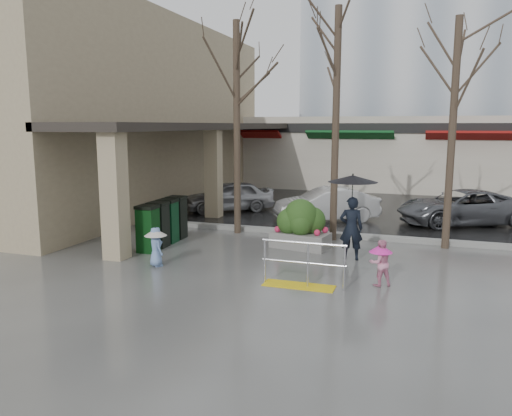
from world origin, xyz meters
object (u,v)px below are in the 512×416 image
Objects in this scene: tree_midwest at (337,68)px; car_c at (462,207)px; handrail at (302,270)px; child_blue at (156,243)px; tree_west at (237,76)px; woman at (352,208)px; child_pink at (380,260)px; car_a at (229,196)px; car_b at (327,204)px; news_boxes at (163,223)px; tree_mideast at (456,77)px; planter at (301,225)px.

car_c is at bearing 44.68° from tree_midwest.
handrail reaches higher than child_blue.
tree_west reaches higher than woman.
handrail is 1.81× the size of child_pink.
child_pink is (5.00, -4.17, -4.50)m from tree_west.
car_c is (3.09, 6.07, -0.78)m from woman.
car_b is (4.27, -0.88, 0.00)m from car_a.
car_c is (9.00, 0.05, 0.00)m from car_a.
car_b reaches higher than child_blue.
car_a is 4.36m from car_b.
tree_mideast is at bearing 13.88° from news_boxes.
car_c is (3.79, 8.71, 0.25)m from handrail.
news_boxes reaches higher than child_blue.
car_b is at bearing -74.22° from child_blue.
child_blue is at bearing -67.26° from news_boxes.
planter reaches higher than car_b.
car_c is at bearing 66.48° from handrail.
car_c is at bearing 33.55° from news_boxes.
planter is 0.46× the size of car_b.
planter is (-2.51, 2.82, 0.10)m from child_pink.
car_c is at bearing 70.33° from car_b.
car_c is (7.68, 8.31, 0.02)m from child_blue.
news_boxes is 0.63× the size of car_b.
child_blue is 0.27× the size of car_a.
tree_mideast reaches higher than handrail.
car_a is (-8.35, 3.86, -4.23)m from tree_mideast.
tree_mideast reaches higher than child_blue.
tree_midwest reaches higher than child_pink.
woman is 5.62m from news_boxes.
handrail is 7.83m from car_b.
child_blue is at bearing -147.97° from tree_mideast.
woman is 6.85m from car_c.
car_b is (2.42, 2.97, -4.45)m from tree_west.
planter is at bearing -65.87° from car_c.
tree_mideast is 6.19× the size of child_pink.
tree_mideast is 4.75m from woman.
tree_midwest is at bearing 180.00° from tree_mideast.
child_pink is 7.59m from car_b.
news_boxes is (-4.00, -0.92, -0.02)m from planter.
car_b is (-0.78, 2.97, -4.60)m from tree_midwest.
tree_mideast is at bearing -33.76° from car_c.
tree_mideast is at bearing 23.10° from car_b.
planter is at bearing 5.76° from car_a.
child_pink is 0.27× the size of car_b.
planter is 4.32m from car_b.
news_boxes is (-8.01, -2.27, -4.19)m from tree_mideast.
car_b is (-1.64, 5.14, -0.78)m from woman.
child_pink is at bearing -66.65° from tree_midwest.
child_pink reaches higher than child_blue.
planter is at bearing -28.40° from tree_west.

